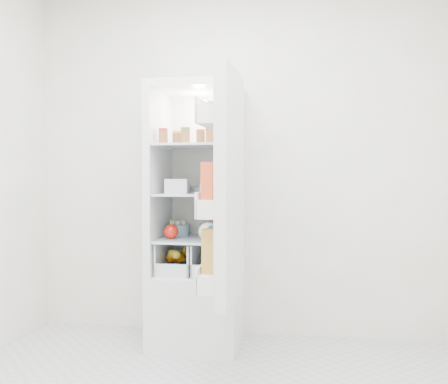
% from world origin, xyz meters
% --- Properties ---
extents(room_walls, '(3.02, 3.02, 2.61)m').
position_xyz_m(room_walls, '(0.00, 0.00, 1.59)').
color(room_walls, silver).
rests_on(room_walls, ground).
extents(refrigerator, '(0.60, 0.60, 1.80)m').
position_xyz_m(refrigerator, '(-0.20, 1.25, 0.67)').
color(refrigerator, white).
rests_on(refrigerator, ground).
extents(shelf_low, '(0.49, 0.53, 0.01)m').
position_xyz_m(shelf_low, '(-0.20, 1.19, 0.74)').
color(shelf_low, silver).
rests_on(shelf_low, refrigerator).
extents(shelf_mid, '(0.49, 0.53, 0.02)m').
position_xyz_m(shelf_mid, '(-0.20, 1.19, 1.05)').
color(shelf_mid, silver).
rests_on(shelf_mid, refrigerator).
extents(shelf_top, '(0.49, 0.53, 0.02)m').
position_xyz_m(shelf_top, '(-0.20, 1.19, 1.38)').
color(shelf_top, silver).
rests_on(shelf_top, refrigerator).
extents(crisper_left, '(0.23, 0.46, 0.22)m').
position_xyz_m(crisper_left, '(-0.32, 1.19, 0.61)').
color(crisper_left, silver).
rests_on(crisper_left, refrigerator).
extents(crisper_right, '(0.23, 0.46, 0.22)m').
position_xyz_m(crisper_right, '(-0.08, 1.19, 0.61)').
color(crisper_right, silver).
rests_on(crisper_right, refrigerator).
extents(condiment_jars, '(0.46, 0.32, 0.08)m').
position_xyz_m(condiment_jars, '(-0.22, 1.10, 1.43)').
color(condiment_jars, '#B21919').
rests_on(condiment_jars, shelf_top).
extents(squeeze_bottle, '(0.06, 0.06, 0.17)m').
position_xyz_m(squeeze_bottle, '(0.01, 1.20, 1.47)').
color(squeeze_bottle, white).
rests_on(squeeze_bottle, shelf_top).
extents(tub_white, '(0.17, 0.17, 0.10)m').
position_xyz_m(tub_white, '(-0.33, 1.13, 1.11)').
color(tub_white, silver).
rests_on(tub_white, shelf_mid).
extents(tub_cream, '(0.13, 0.13, 0.07)m').
position_xyz_m(tub_cream, '(-0.10, 1.15, 1.09)').
color(tub_cream, silver).
rests_on(tub_cream, shelf_mid).
extents(tin_red, '(0.10, 0.10, 0.06)m').
position_xyz_m(tin_red, '(-0.05, 1.06, 1.09)').
color(tin_red, red).
rests_on(tin_red, shelf_mid).
extents(foil_tray, '(0.20, 0.16, 0.04)m').
position_xyz_m(foil_tray, '(-0.24, 1.31, 1.08)').
color(foil_tray, silver).
rests_on(foil_tray, shelf_mid).
extents(tub_green, '(0.10, 0.14, 0.08)m').
position_xyz_m(tub_green, '(-0.06, 1.18, 1.10)').
color(tub_green, '#469B53').
rests_on(tub_green, shelf_mid).
extents(red_cabbage, '(0.16, 0.16, 0.16)m').
position_xyz_m(red_cabbage, '(-0.05, 1.18, 0.83)').
color(red_cabbage, '#531F5C').
rests_on(red_cabbage, shelf_low).
extents(bell_pepper, '(0.10, 0.10, 0.10)m').
position_xyz_m(bell_pepper, '(-0.36, 1.10, 0.80)').
color(bell_pepper, red).
rests_on(bell_pepper, shelf_low).
extents(mushroom_bowl, '(0.20, 0.20, 0.08)m').
position_xyz_m(mushroom_bowl, '(-0.36, 1.28, 0.79)').
color(mushroom_bowl, '#84B2C5').
rests_on(mushroom_bowl, shelf_low).
extents(salad_bag, '(0.12, 0.12, 0.12)m').
position_xyz_m(salad_bag, '(-0.09, 1.03, 0.81)').
color(salad_bag, beige).
rests_on(salad_bag, shelf_low).
extents(citrus_pile, '(0.20, 0.24, 0.16)m').
position_xyz_m(citrus_pile, '(-0.33, 1.12, 0.59)').
color(citrus_pile, orange).
rests_on(citrus_pile, refrigerator).
extents(veg_pile, '(0.16, 0.30, 0.10)m').
position_xyz_m(veg_pile, '(-0.07, 1.18, 0.56)').
color(veg_pile, '#1D511B').
rests_on(veg_pile, refrigerator).
extents(fridge_door, '(0.18, 0.60, 1.30)m').
position_xyz_m(fridge_door, '(0.10, 0.61, 1.09)').
color(fridge_door, white).
rests_on(fridge_door, refrigerator).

